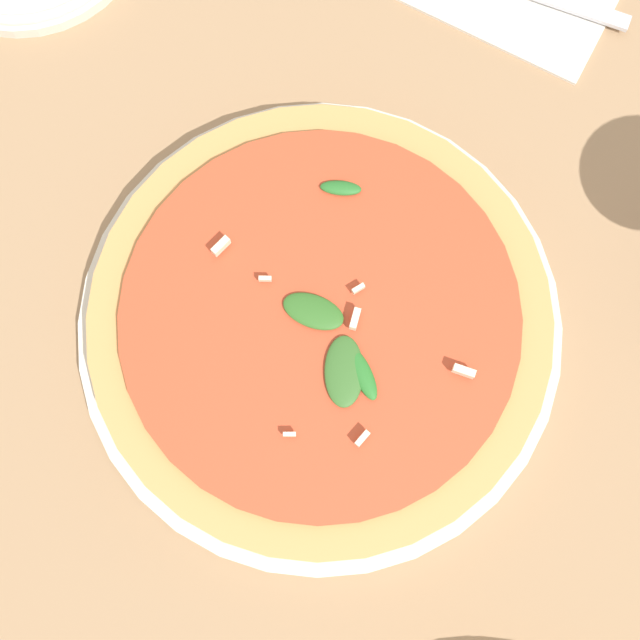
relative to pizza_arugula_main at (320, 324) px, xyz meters
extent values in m
plane|color=#9E7A56|center=(-0.02, 0.01, -0.02)|extent=(6.00, 6.00, 0.00)
cylinder|color=silver|center=(0.00, 0.00, -0.01)|extent=(0.33, 0.33, 0.01)
cylinder|color=tan|center=(0.00, 0.00, 0.00)|extent=(0.31, 0.31, 0.02)
cylinder|color=#C64728|center=(0.00, 0.00, 0.02)|extent=(0.26, 0.26, 0.01)
ellipsoid|color=#346428|center=(-0.04, 0.01, 0.02)|extent=(0.05, 0.05, 0.01)
ellipsoid|color=#306524|center=(0.01, 0.00, 0.02)|extent=(0.05, 0.04, 0.01)
ellipsoid|color=#276A28|center=(0.05, -0.07, 0.02)|extent=(0.03, 0.03, 0.01)
ellipsoid|color=#287028|center=(-0.05, 0.01, 0.02)|extent=(0.04, 0.02, 0.01)
cube|color=beige|center=(-0.09, -0.04, 0.03)|extent=(0.01, 0.01, 0.01)
cube|color=beige|center=(-0.04, 0.07, 0.03)|extent=(0.01, 0.01, 0.00)
cube|color=beige|center=(0.00, -0.03, 0.03)|extent=(0.00, 0.01, 0.00)
cube|color=beige|center=(-0.07, 0.04, 0.03)|extent=(0.00, 0.01, 0.01)
cube|color=beige|center=(0.04, 0.01, 0.03)|extent=(0.01, 0.01, 0.00)
cube|color=beige|center=(-0.02, -0.01, 0.03)|extent=(0.01, 0.01, 0.01)
cube|color=beige|center=(0.08, 0.02, 0.03)|extent=(0.01, 0.01, 0.01)
camera|label=1|loc=(-0.09, 0.09, 0.58)|focal=50.00mm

